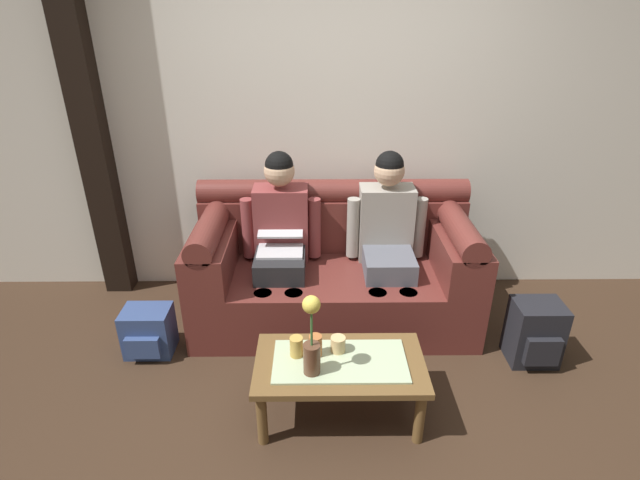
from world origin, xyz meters
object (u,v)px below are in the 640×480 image
(couch, at_px, (334,269))
(flower_vase, at_px, (312,340))
(cup_near_left, at_px, (296,347))
(person_right, at_px, (387,234))
(person_left, at_px, (281,234))
(cup_far_center, at_px, (338,344))
(coffee_table, at_px, (340,369))
(cup_near_right, at_px, (315,345))
(backpack_right, at_px, (535,333))
(backpack_left, at_px, (148,332))

(couch, relative_size, flower_vase, 4.23)
(cup_near_left, bearing_deg, person_right, 57.49)
(person_left, relative_size, cup_far_center, 13.74)
(person_right, bearing_deg, coffee_table, -110.48)
(person_right, bearing_deg, cup_far_center, -112.49)
(person_left, relative_size, coffee_table, 1.33)
(couch, height_order, cup_near_right, couch)
(flower_vase, height_order, cup_far_center, flower_vase)
(person_left, bearing_deg, cup_near_left, -81.73)
(coffee_table, relative_size, backpack_right, 2.19)
(person_right, xyz_separation_m, coffee_table, (-0.37, -1.00, -0.34))
(flower_vase, distance_m, cup_far_center, 0.27)
(couch, xyz_separation_m, person_left, (-0.37, -0.00, 0.28))
(coffee_table, xyz_separation_m, flower_vase, (-0.15, -0.09, 0.26))
(backpack_left, bearing_deg, cup_far_center, -21.18)
(person_left, xyz_separation_m, cup_far_center, (0.37, -0.92, -0.24))
(coffee_table, relative_size, cup_far_center, 10.35)
(person_left, relative_size, backpack_right, 2.91)
(couch, xyz_separation_m, cup_far_center, (-0.01, -0.92, 0.05))
(cup_near_left, height_order, cup_near_right, cup_near_right)
(coffee_table, xyz_separation_m, cup_near_left, (-0.23, 0.05, 0.12))
(person_right, height_order, cup_far_center, person_right)
(cup_near_left, bearing_deg, person_left, 98.27)
(person_left, bearing_deg, person_right, 0.06)
(flower_vase, distance_m, cup_near_left, 0.22)
(cup_far_center, bearing_deg, couch, 89.54)
(coffee_table, height_order, backpack_right, backpack_right)
(person_right, relative_size, cup_near_right, 9.86)
(cup_far_center, xyz_separation_m, backpack_left, (-1.23, 0.48, -0.26))
(backpack_left, relative_size, backpack_right, 0.76)
(cup_far_center, xyz_separation_m, backpack_right, (1.28, 0.37, -0.21))
(backpack_left, distance_m, backpack_right, 2.51)
(person_right, relative_size, flower_vase, 2.64)
(coffee_table, relative_size, backpack_left, 2.87)
(person_right, distance_m, coffee_table, 1.12)
(person_left, height_order, backpack_left, person_left)
(person_right, relative_size, cup_far_center, 13.74)
(person_right, height_order, backpack_right, person_right)
(cup_near_left, bearing_deg, backpack_right, 15.13)
(cup_far_center, bearing_deg, coffee_table, -84.64)
(person_right, bearing_deg, person_left, -179.94)
(cup_far_center, bearing_deg, backpack_left, 158.82)
(coffee_table, bearing_deg, person_left, 110.50)
(cup_far_center, height_order, backpack_left, cup_far_center)
(coffee_table, bearing_deg, backpack_left, 155.79)
(couch, xyz_separation_m, backpack_right, (1.27, -0.55, -0.17))
(person_left, bearing_deg, couch, 0.36)
(coffee_table, height_order, cup_near_right, cup_near_right)
(cup_far_center, distance_m, backpack_left, 1.34)
(couch, relative_size, backpack_right, 4.65)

